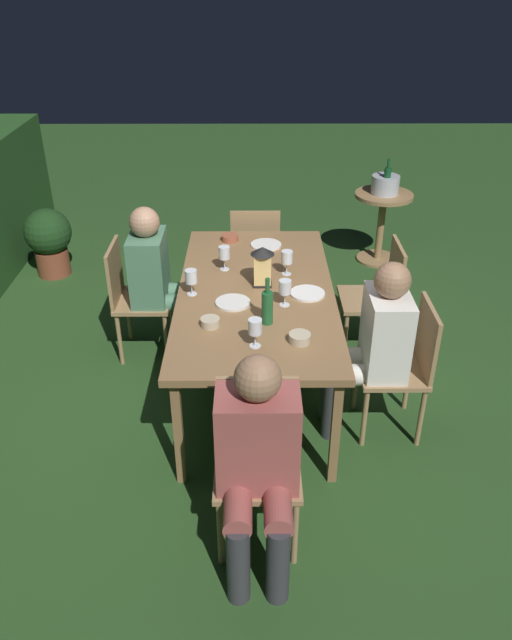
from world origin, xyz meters
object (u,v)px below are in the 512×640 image
Objects in this scene: wine_glass_d at (285,288)px; side_table at (382,216)px; green_bottle_on_table at (267,307)px; wine_glass_a at (287,258)px; wine_glass_e at (191,278)px; bowl_olives at (300,338)px; person_in_rust at (258,460)px; ice_bucket at (385,184)px; chair_side_right_b at (133,294)px; plate_c at (307,293)px; plate_a at (266,245)px; plate_b at (233,303)px; chair_head_far at (255,250)px; wine_glass_b at (255,328)px; person_in_cream at (374,342)px; chair_side_left_a at (404,363)px; bowl_bread at (210,322)px; bowl_salad at (230,238)px; wine_glass_c at (224,254)px; chair_head_near at (257,455)px; chair_side_left_b at (378,294)px; lantern_centerpiece at (262,264)px; potted_plant_by_hedge at (49,239)px; dining_table at (256,297)px; person_in_green at (159,276)px.

wine_glass_d reaches higher than side_table.
green_bottle_on_table is 1.72× the size of wine_glass_a.
bowl_olives is at bearing -131.25° from wine_glass_e.
wine_glass_e is (1.37, 0.41, 0.23)m from person_in_rust.
person_in_rust is 3.35× the size of ice_bucket.
chair_side_right_b is 3.94× the size of plate_c.
plate_a is at bearing 140.12° from ice_bucket.
plate_a is 1.04× the size of plate_c.
ice_bucket is at bearing -31.20° from plate_b.
green_bottle_on_table reaches higher than chair_head_far.
green_bottle_on_table is 1.13m from plate_a.
wine_glass_b reaches higher than side_table.
person_in_cream is 1.00× the size of person_in_rust.
chair_side_left_a reaches higher than bowl_bread.
wine_glass_e is 0.89m from bowl_salad.
green_bottle_on_table is 1.72× the size of wine_glass_c.
chair_head_near is 1.53m from wine_glass_a.
green_bottle_on_table is 0.42× the size of side_table.
wine_glass_a is 1.00× the size of wine_glass_b.
bowl_bread is 0.89× the size of bowl_salad.
chair_side_left_b is at bearing -43.93° from green_bottle_on_table.
green_bottle_on_table is (0.82, -0.06, 0.38)m from chair_head_near.
lantern_centerpiece is 1.57× the size of wine_glass_e.
green_bottle_on_table is 2.75m from ice_bucket.
chair_side_left_a is 5.15× the size of wine_glass_c.
plate_b is (0.23, 0.21, -0.10)m from green_bottle_on_table.
person_in_cream is 1.32× the size of chair_side_right_b.
bowl_salad is at bearing 131.92° from ice_bucket.
person_in_cream is at bearing -119.23° from chair_side_right_b.
side_table is (2.26, -1.37, -0.30)m from plate_b.
wine_glass_d is at bearing 8.67° from bowl_olives.
bowl_olives reaches higher than bowl_salad.
bowl_salad is at bearing 17.84° from lantern_centerpiece.
wine_glass_d is 1.50× the size of bowl_bread.
chair_head_far is 5.15× the size of wine_glass_a.
green_bottle_on_table reaches higher than plate_c.
potted_plant_by_hedge is (1.48, 1.70, -0.51)m from wine_glass_c.
plate_b reaches higher than dining_table.
chair_side_left_a is 1.35× the size of potted_plant_by_hedge.
wine_glass_d is (0.24, 0.52, 0.23)m from person_in_cream.
chair_head_near is at bearing 177.70° from plate_a.
wine_glass_a is at bearing -7.13° from person_in_rust.
chair_side_right_b is 3.28× the size of lantern_centerpiece.
person_in_green is 1.15m from plate_c.
plate_c is (0.38, 0.57, 0.28)m from chair_side_left_a.
wine_glass_a is (-1.01, -0.21, 0.39)m from chair_head_far.
side_table is (2.14, -0.90, -0.30)m from plate_c.
chair_side_left_a is 3.94× the size of plate_c.
person_in_green reaches higher than wine_glass_a.
potted_plant_by_hedge is at bearing 48.96° from wine_glass_c.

